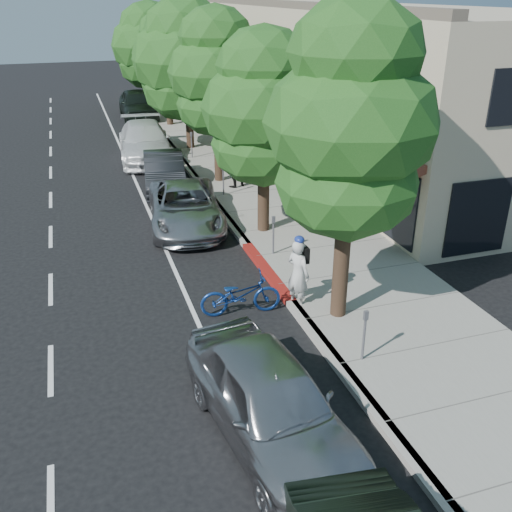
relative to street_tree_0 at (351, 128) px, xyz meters
name	(u,v)px	position (x,y,z in m)	size (l,w,h in m)	color
ground	(278,289)	(-0.90, 2.00, -4.96)	(120.00, 120.00, 0.00)	black
sidewalk	(264,192)	(1.40, 10.00, -4.88)	(4.60, 56.00, 0.15)	gray
curb	(211,198)	(-0.90, 10.00, -4.88)	(0.30, 56.00, 0.15)	#9E998E
curb_red_segment	(267,271)	(-0.90, 3.00, -4.88)	(0.32, 4.00, 0.15)	maroon
storefront_building	(328,70)	(8.70, 20.00, -1.46)	(10.00, 36.00, 7.00)	#C1B094
street_tree_0	(351,128)	(0.00, 0.00, 0.00)	(3.98, 3.98, 7.76)	black
street_tree_1	(264,110)	(0.00, 6.00, -0.70)	(4.09, 4.09, 6.86)	black
street_tree_2	(217,75)	(0.00, 12.00, -0.35)	(4.03, 4.03, 7.30)	black
street_tree_3	(186,61)	(0.00, 18.00, -0.45)	(5.48, 5.48, 7.60)	black
street_tree_4	(166,55)	(0.00, 24.00, -0.74)	(4.04, 4.04, 6.79)	black
street_tree_5	(151,47)	(0.00, 30.00, -0.76)	(5.39, 5.39, 7.17)	black
cyclist	(298,274)	(-0.76, 0.93, -3.99)	(0.71, 0.46, 1.93)	silver
bicycle	(241,295)	(-2.32, 1.03, -4.40)	(0.74, 2.12, 1.11)	navy
silver_suv	(185,207)	(-2.43, 7.50, -4.21)	(2.46, 5.34, 1.48)	#AAA9AE
dark_sedan	(164,172)	(-2.43, 11.87, -4.19)	(1.63, 4.67, 1.54)	black
white_pickup	(145,142)	(-2.51, 17.00, -4.08)	(2.45, 6.03, 1.75)	silver
dark_suv_far	(138,104)	(-1.54, 27.06, -4.03)	(2.19, 5.44, 1.85)	black
near_car_a	(270,400)	(-3.10, -3.50, -4.12)	(1.98, 4.92, 1.68)	#A5A4A9
pedestrian	(234,166)	(0.37, 10.89, -3.91)	(0.87, 0.68, 1.80)	black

